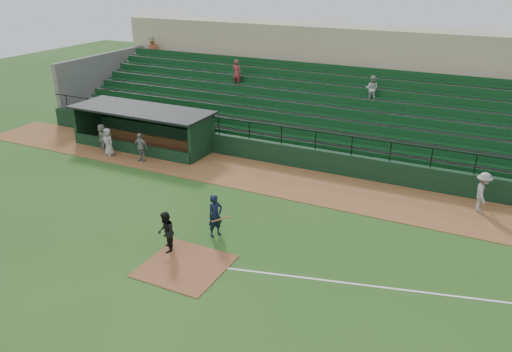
% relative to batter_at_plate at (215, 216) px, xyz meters
% --- Properties ---
extents(ground, '(90.00, 90.00, 0.00)m').
position_rel_batter_at_plate_xyz_m(ground, '(0.14, -1.52, -0.92)').
color(ground, '#254E19').
rests_on(ground, ground).
extents(warning_track, '(40.00, 4.00, 0.03)m').
position_rel_batter_at_plate_xyz_m(warning_track, '(0.14, 6.48, -0.91)').
color(warning_track, brown).
rests_on(warning_track, ground).
extents(home_plate_dirt, '(3.00, 3.00, 0.03)m').
position_rel_batter_at_plate_xyz_m(home_plate_dirt, '(0.14, -2.52, -0.91)').
color(home_plate_dirt, brown).
rests_on(home_plate_dirt, ground).
extents(foul_line, '(17.49, 4.44, 0.01)m').
position_rel_batter_at_plate_xyz_m(foul_line, '(8.14, -0.32, -0.92)').
color(foul_line, white).
rests_on(foul_line, ground).
extents(stadium_structure, '(38.00, 13.08, 6.40)m').
position_rel_batter_at_plate_xyz_m(stadium_structure, '(0.14, 14.93, 1.38)').
color(stadium_structure, black).
rests_on(stadium_structure, ground).
extents(dugout, '(8.90, 3.20, 2.42)m').
position_rel_batter_at_plate_xyz_m(dugout, '(-9.61, 8.04, 0.41)').
color(dugout, black).
rests_on(dugout, ground).
extents(batter_at_plate, '(1.14, 0.79, 1.84)m').
position_rel_batter_at_plate_xyz_m(batter_at_plate, '(0.00, 0.00, 0.00)').
color(batter_at_plate, black).
rests_on(batter_at_plate, ground).
extents(umpire, '(0.97, 1.03, 1.68)m').
position_rel_batter_at_plate_xyz_m(umpire, '(-1.10, -1.93, -0.08)').
color(umpire, black).
rests_on(umpire, ground).
extents(runner, '(0.87, 1.30, 1.87)m').
position_rel_batter_at_plate_xyz_m(runner, '(9.66, 7.23, 0.05)').
color(runner, gray).
rests_on(runner, warning_track).
extents(dugout_player_a, '(1.00, 0.45, 1.67)m').
position_rel_batter_at_plate_xyz_m(dugout_player_a, '(-8.17, 5.50, -0.06)').
color(dugout_player_a, gray).
rests_on(dugout_player_a, warning_track).
extents(dugout_player_b, '(0.91, 0.71, 1.65)m').
position_rel_batter_at_plate_xyz_m(dugout_player_b, '(-10.45, 5.41, -0.07)').
color(dugout_player_b, '#9F9A95').
rests_on(dugout_player_b, warning_track).
extents(dugout_player_c, '(1.52, 1.14, 1.60)m').
position_rel_batter_at_plate_xyz_m(dugout_player_c, '(-11.48, 6.06, -0.09)').
color(dugout_player_c, '#9F9B95').
rests_on(dugout_player_c, warning_track).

